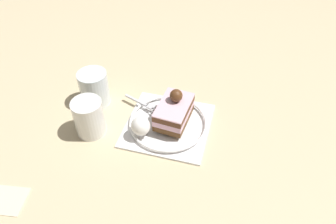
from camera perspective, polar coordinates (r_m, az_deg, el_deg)
ground_plane at (r=0.79m, az=-1.50°, el=-1.00°), size 2.40×2.40×0.00m
dessert_plate at (r=0.76m, az=0.00°, el=-2.05°), size 0.23×0.23×0.02m
cake_slice at (r=0.74m, az=1.07°, el=0.21°), size 0.12×0.10×0.08m
whipped_cream_dollop at (r=0.72m, az=-4.79°, el=-2.43°), size 0.04×0.04×0.04m
fork at (r=0.80m, az=-4.30°, el=1.39°), size 0.07×0.10×0.00m
drink_glass_near at (r=0.83m, az=-12.72°, el=3.81°), size 0.07×0.07×0.09m
drink_glass_far at (r=0.75m, az=-13.57°, el=-1.22°), size 0.07×0.07×0.09m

